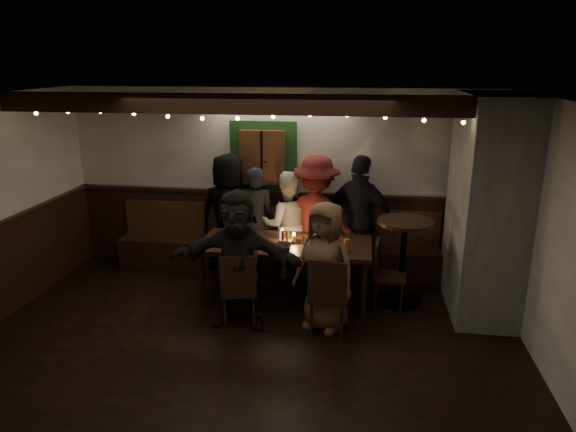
% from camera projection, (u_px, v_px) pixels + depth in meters
% --- Properties ---
extents(room, '(6.02, 5.01, 2.62)m').
position_uv_depth(room, '(350.00, 221.00, 6.24)').
color(room, black).
rests_on(room, ground).
extents(dining_table, '(2.13, 0.91, 0.92)m').
position_uv_depth(dining_table, '(286.00, 247.00, 6.44)').
color(dining_table, black).
rests_on(dining_table, ground).
extents(chair_near_left, '(0.49, 0.49, 0.89)m').
position_uv_depth(chair_near_left, '(239.00, 286.00, 5.80)').
color(chair_near_left, black).
rests_on(chair_near_left, ground).
extents(chair_near_right, '(0.48, 0.48, 0.92)m').
position_uv_depth(chair_near_right, '(329.00, 293.00, 5.59)').
color(chair_near_right, black).
rests_on(chair_near_right, ground).
extents(chair_end, '(0.42, 0.42, 0.85)m').
position_uv_depth(chair_end, '(384.00, 270.00, 6.30)').
color(chair_end, black).
rests_on(chair_end, ground).
extents(high_top, '(0.68, 0.68, 1.08)m').
position_uv_depth(high_top, '(403.00, 251.00, 6.36)').
color(high_top, black).
rests_on(high_top, ground).
extents(person_a, '(0.88, 0.60, 1.74)m').
position_uv_depth(person_a, '(229.00, 215.00, 7.20)').
color(person_a, black).
rests_on(person_a, ground).
extents(person_b, '(0.62, 0.46, 1.57)m').
position_uv_depth(person_b, '(255.00, 222.00, 7.19)').
color(person_b, black).
rests_on(person_b, ground).
extents(person_c, '(0.84, 0.72, 1.52)m').
position_uv_depth(person_c, '(287.00, 225.00, 7.14)').
color(person_c, silver).
rests_on(person_c, ground).
extents(person_d, '(1.25, 0.89, 1.75)m').
position_uv_depth(person_d, '(316.00, 219.00, 7.00)').
color(person_d, '#571818').
rests_on(person_d, ground).
extents(person_e, '(1.11, 0.81, 1.76)m').
position_uv_depth(person_e, '(360.00, 219.00, 6.99)').
color(person_e, black).
rests_on(person_e, ground).
extents(person_f, '(1.50, 0.52, 1.61)m').
position_uv_depth(person_f, '(238.00, 259.00, 5.76)').
color(person_f, black).
rests_on(person_f, ground).
extents(person_g, '(0.85, 0.72, 1.49)m').
position_uv_depth(person_g, '(325.00, 266.00, 5.72)').
color(person_g, brown).
rests_on(person_g, ground).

